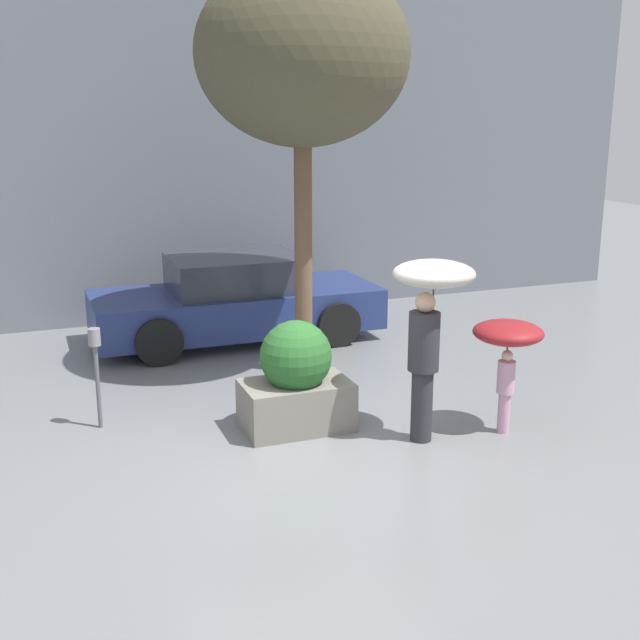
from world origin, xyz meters
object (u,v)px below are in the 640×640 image
at_px(person_adult, 430,306).
at_px(parked_car_near, 236,301).
at_px(person_child, 508,340).
at_px(parking_meter, 96,357).
at_px(planter_box, 296,380).
at_px(street_tree, 302,56).

distance_m(person_adult, parked_car_near, 4.80).
relative_size(person_child, parking_meter, 1.08).
height_order(planter_box, street_tree, street_tree).
xyz_separation_m(person_adult, parked_car_near, (-0.94, 4.62, -0.89)).
distance_m(person_child, street_tree, 4.47).
bearing_deg(street_tree, parked_car_near, 103.11).
distance_m(planter_box, parking_meter, 2.29).
relative_size(planter_box, street_tree, 0.24).
bearing_deg(person_adult, parking_meter, 125.56).
bearing_deg(street_tree, parking_meter, -159.67).
bearing_deg(parking_meter, street_tree, 20.33).
xyz_separation_m(planter_box, parking_meter, (-2.12, 0.84, 0.27)).
bearing_deg(person_child, parked_car_near, 52.11).
xyz_separation_m(person_child, parking_meter, (-4.33, 1.73, -0.21)).
bearing_deg(parked_car_near, person_child, -158.08).
bearing_deg(parking_meter, person_child, -21.79).
distance_m(person_adult, person_child, 1.05).
distance_m(person_adult, street_tree, 3.86).
bearing_deg(person_adult, parked_car_near, 72.47).
relative_size(person_adult, parked_car_near, 0.45).
bearing_deg(parked_car_near, street_tree, -166.58).
height_order(planter_box, person_child, person_child).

